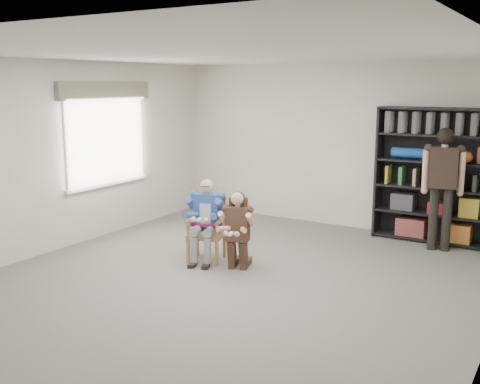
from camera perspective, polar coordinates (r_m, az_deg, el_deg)
The scene contains 8 objects.
room_shell at distance 6.73m, azimuth -1.19°, elevation 1.92°, with size 6.00×7.00×2.80m, color beige, non-canonical shape.
floor at distance 7.09m, azimuth -1.15°, elevation -9.32°, with size 6.00×7.00×0.01m, color slate.
window_left at distance 9.32m, azimuth -13.36°, elevation 5.59°, with size 0.16×2.00×1.75m, color white, non-canonical shape.
armchair at distance 7.88m, azimuth -3.43°, elevation -3.82°, with size 0.52×0.50×0.90m, color #9C572F, non-canonical shape.
seated_man at distance 7.85m, azimuth -3.44°, elevation -2.87°, with size 0.50×0.70×1.17m, color navy, non-canonical shape.
kneeling_woman at distance 7.45m, azimuth -0.28°, elevation -3.99°, with size 0.45×0.72×1.07m, color #3B2A20, non-canonical shape.
bookshelf at distance 9.19m, azimuth 19.15°, elevation 1.56°, with size 1.80×0.38×2.10m, color black, non-canonical shape.
standing_man at distance 8.77m, azimuth 19.83°, elevation 0.16°, with size 0.56×0.31×1.82m, color #2C201B, non-canonical shape.
Camera 1 is at (3.57, -5.61, 2.47)m, focal length 42.00 mm.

